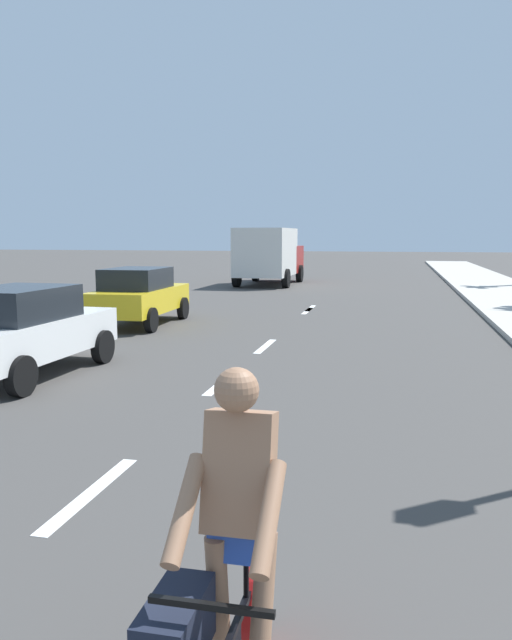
{
  "coord_description": "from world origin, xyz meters",
  "views": [
    {
      "loc": [
        2.79,
        3.05,
        2.45
      ],
      "look_at": [
        0.62,
        12.66,
        1.1
      ],
      "focal_mm": 34.77,
      "sensor_mm": 36.0,
      "label": 1
    }
  ],
  "objects_px": {
    "cyclist": "(225,566)",
    "parked_car_white": "(23,329)",
    "parked_car_yellow": "(139,295)",
    "delivery_truck": "(269,255)"
  },
  "relations": [
    {
      "from": "cyclist",
      "to": "parked_car_yellow",
      "type": "distance_m",
      "value": 14.43
    },
    {
      "from": "cyclist",
      "to": "parked_car_white",
      "type": "xyz_separation_m",
      "value": [
        -5.53,
        6.73,
        0.0
      ]
    },
    {
      "from": "cyclist",
      "to": "parked_car_white",
      "type": "bearing_deg",
      "value": -50.98
    },
    {
      "from": "parked_car_yellow",
      "to": "delivery_truck",
      "type": "relative_size",
      "value": 0.63
    },
    {
      "from": "cyclist",
      "to": "delivery_truck",
      "type": "xyz_separation_m",
      "value": [
        -5.43,
        27.72,
        0.67
      ]
    },
    {
      "from": "delivery_truck",
      "to": "parked_car_white",
      "type": "bearing_deg",
      "value": -89.59
    },
    {
      "from": "cyclist",
      "to": "delivery_truck",
      "type": "height_order",
      "value": "delivery_truck"
    },
    {
      "from": "cyclist",
      "to": "parked_car_white",
      "type": "relative_size",
      "value": 0.47
    },
    {
      "from": "parked_car_yellow",
      "to": "delivery_truck",
      "type": "distance_m",
      "value": 14.68
    },
    {
      "from": "cyclist",
      "to": "parked_car_yellow",
      "type": "relative_size",
      "value": 0.46
    }
  ]
}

